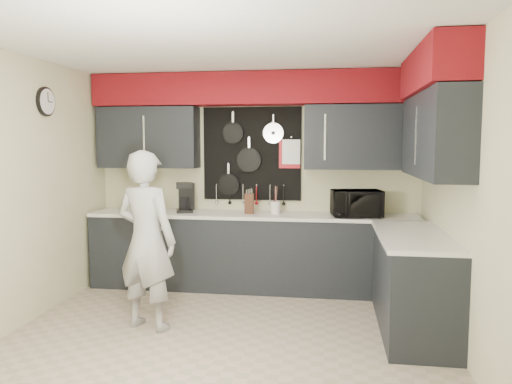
% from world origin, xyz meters
% --- Properties ---
extents(ground, '(4.00, 4.00, 0.00)m').
position_xyz_m(ground, '(0.00, 0.00, 0.00)').
color(ground, tan).
rests_on(ground, ground).
extents(back_wall_assembly, '(4.00, 0.36, 2.60)m').
position_xyz_m(back_wall_assembly, '(0.01, 1.60, 2.01)').
color(back_wall_assembly, beige).
rests_on(back_wall_assembly, ground).
extents(right_wall_assembly, '(0.36, 3.50, 2.60)m').
position_xyz_m(right_wall_assembly, '(1.85, 0.26, 1.94)').
color(right_wall_assembly, beige).
rests_on(right_wall_assembly, ground).
extents(left_wall_assembly, '(0.05, 3.50, 2.60)m').
position_xyz_m(left_wall_assembly, '(-1.99, 0.02, 1.33)').
color(left_wall_assembly, beige).
rests_on(left_wall_assembly, ground).
extents(base_cabinets, '(3.95, 2.20, 0.92)m').
position_xyz_m(base_cabinets, '(0.49, 1.13, 0.46)').
color(base_cabinets, black).
rests_on(base_cabinets, ground).
extents(microwave, '(0.60, 0.46, 0.30)m').
position_xyz_m(microwave, '(1.22, 1.36, 1.07)').
color(microwave, black).
rests_on(microwave, base_cabinets).
extents(knife_block, '(0.12, 0.12, 0.24)m').
position_xyz_m(knife_block, '(-0.03, 1.42, 1.04)').
color(knife_block, '#331D10').
rests_on(knife_block, base_cabinets).
extents(utensil_crock, '(0.12, 0.12, 0.15)m').
position_xyz_m(utensil_crock, '(0.27, 1.45, 0.99)').
color(utensil_crock, white).
rests_on(utensil_crock, base_cabinets).
extents(coffee_maker, '(0.26, 0.29, 0.36)m').
position_xyz_m(coffee_maker, '(-0.83, 1.45, 1.11)').
color(coffee_maker, black).
rests_on(coffee_maker, base_cabinets).
extents(person, '(0.71, 0.56, 1.69)m').
position_xyz_m(person, '(-0.78, 0.02, 0.85)').
color(person, '#A1A19F').
rests_on(person, ground).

